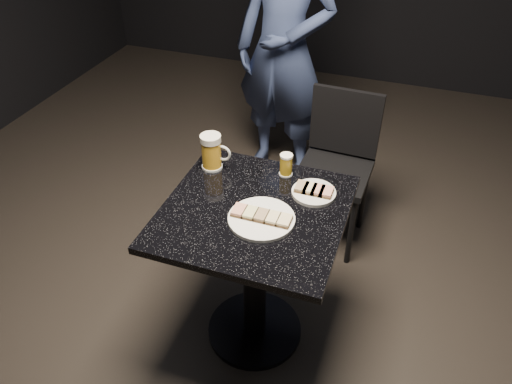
% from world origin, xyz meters
% --- Properties ---
extents(floor, '(6.00, 6.00, 0.00)m').
position_xyz_m(floor, '(0.00, 0.00, 0.00)').
color(floor, black).
rests_on(floor, ground).
extents(plate_large, '(0.25, 0.25, 0.01)m').
position_xyz_m(plate_large, '(0.05, -0.05, 0.76)').
color(plate_large, white).
rests_on(plate_large, table).
extents(plate_small, '(0.18, 0.18, 0.01)m').
position_xyz_m(plate_small, '(0.19, 0.17, 0.76)').
color(plate_small, silver).
rests_on(plate_small, table).
extents(patron, '(0.70, 0.54, 1.72)m').
position_xyz_m(patron, '(-0.28, 1.32, 0.86)').
color(patron, navy).
rests_on(patron, floor).
extents(table, '(0.70, 0.70, 0.75)m').
position_xyz_m(table, '(0.00, 0.00, 0.51)').
color(table, black).
rests_on(table, floor).
extents(beer_mug, '(0.13, 0.09, 0.16)m').
position_xyz_m(beer_mug, '(-0.26, 0.21, 0.83)').
color(beer_mug, silver).
rests_on(beer_mug, table).
extents(beer_tumbler, '(0.06, 0.06, 0.10)m').
position_xyz_m(beer_tumbler, '(0.05, 0.26, 0.80)').
color(beer_tumbler, silver).
rests_on(beer_tumbler, table).
extents(chair, '(0.38, 0.38, 0.86)m').
position_xyz_m(chair, '(0.17, 0.83, 0.50)').
color(chair, black).
rests_on(chair, floor).
extents(canapes_on_plate_large, '(0.23, 0.07, 0.02)m').
position_xyz_m(canapes_on_plate_large, '(0.05, -0.05, 0.77)').
color(canapes_on_plate_large, '#4C3521').
rests_on(canapes_on_plate_large, plate_large).
extents(canapes_on_plate_small, '(0.15, 0.07, 0.02)m').
position_xyz_m(canapes_on_plate_small, '(0.19, 0.17, 0.77)').
color(canapes_on_plate_small, '#4C3521').
rests_on(canapes_on_plate_small, plate_small).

